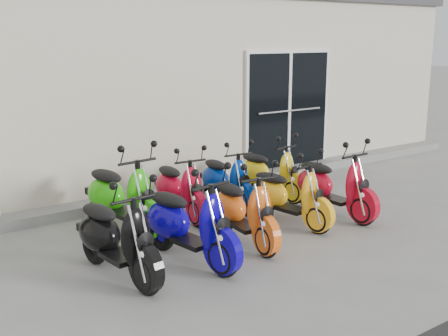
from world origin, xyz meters
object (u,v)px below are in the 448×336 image
(scooter_front_blue, at_px, (188,212))
(scooter_back_blue, at_px, (226,172))
(scooter_back_green, at_px, (121,186))
(scooter_back_yellow, at_px, (270,165))
(scooter_front_orange_a, at_px, (243,200))
(scooter_back_red, at_px, (179,180))
(scooter_front_orange_b, at_px, (289,186))
(scooter_front_red, at_px, (334,176))
(scooter_front_black, at_px, (116,225))

(scooter_front_blue, bearing_deg, scooter_back_blue, 34.88)
(scooter_back_green, distance_m, scooter_back_yellow, 2.66)
(scooter_back_green, bearing_deg, scooter_front_orange_a, -58.13)
(scooter_back_red, bearing_deg, scooter_back_green, -168.65)
(scooter_front_blue, bearing_deg, scooter_back_green, 88.92)
(scooter_back_red, relative_size, scooter_back_yellow, 1.01)
(scooter_front_orange_b, distance_m, scooter_front_red, 0.80)
(scooter_front_blue, xyz_separation_m, scooter_back_blue, (1.62, 1.51, -0.07))
(scooter_front_black, distance_m, scooter_back_yellow, 3.63)
(scooter_front_black, height_order, scooter_back_blue, scooter_front_black)
(scooter_front_black, distance_m, scooter_front_blue, 0.86)
(scooter_front_blue, xyz_separation_m, scooter_back_green, (-0.17, 1.38, 0.03))
(scooter_front_orange_b, height_order, scooter_back_green, scooter_back_green)
(scooter_back_red, relative_size, scooter_back_blue, 1.01)
(scooter_front_blue, height_order, scooter_front_orange_a, scooter_front_blue)
(scooter_back_green, distance_m, scooter_back_red, 0.97)
(scooter_front_blue, distance_m, scooter_front_orange_b, 1.85)
(scooter_back_red, bearing_deg, scooter_back_yellow, 4.57)
(scooter_front_red, relative_size, scooter_back_yellow, 1.09)
(scooter_front_orange_a, bearing_deg, scooter_back_yellow, 47.37)
(scooter_front_black, relative_size, scooter_front_orange_b, 1.08)
(scooter_front_black, xyz_separation_m, scooter_back_green, (0.69, 1.29, 0.04))
(scooter_front_black, distance_m, scooter_back_red, 2.17)
(scooter_front_red, distance_m, scooter_back_blue, 1.60)
(scooter_front_orange_a, bearing_deg, scooter_front_orange_b, 18.94)
(scooter_back_red, bearing_deg, scooter_front_orange_b, -44.69)
(scooter_front_blue, distance_m, scooter_front_orange_a, 0.88)
(scooter_front_black, height_order, scooter_front_red, scooter_front_black)
(scooter_front_red, height_order, scooter_back_yellow, scooter_front_red)
(scooter_back_green, bearing_deg, scooter_back_red, -0.25)
(scooter_back_red, distance_m, scooter_back_blue, 0.83)
(scooter_front_orange_b, height_order, scooter_back_yellow, scooter_front_orange_b)
(scooter_front_blue, xyz_separation_m, scooter_front_red, (2.62, 0.25, -0.02))
(scooter_front_blue, height_order, scooter_front_red, scooter_front_blue)
(scooter_back_green, bearing_deg, scooter_back_blue, -3.25)
(scooter_front_blue, bearing_deg, scooter_front_orange_b, 1.94)
(scooter_back_green, bearing_deg, scooter_front_red, -29.52)
(scooter_front_orange_b, height_order, scooter_back_blue, scooter_front_orange_b)
(scooter_front_orange_b, distance_m, scooter_back_green, 2.25)
(scooter_back_blue, bearing_deg, scooter_front_blue, -132.84)
(scooter_front_blue, relative_size, scooter_front_red, 1.03)
(scooter_front_blue, bearing_deg, scooter_back_yellow, 23.25)
(scooter_front_orange_a, xyz_separation_m, scooter_back_blue, (0.75, 1.40, -0.02))
(scooter_back_red, bearing_deg, scooter_front_blue, -113.55)
(scooter_front_black, xyz_separation_m, scooter_front_blue, (0.85, -0.09, 0.01))
(scooter_back_red, bearing_deg, scooter_back_blue, 4.89)
(scooter_front_red, height_order, scooter_back_green, scooter_back_green)
(scooter_front_orange_a, relative_size, scooter_back_red, 1.03)
(scooter_front_orange_a, xyz_separation_m, scooter_front_red, (1.75, 0.14, 0.02))
(scooter_back_blue, xyz_separation_m, scooter_back_yellow, (0.86, 0.00, -0.00))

